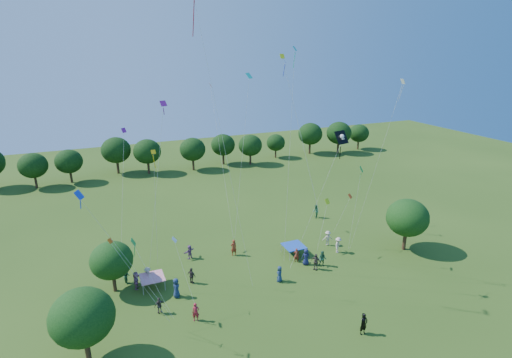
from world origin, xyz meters
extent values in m
cylinder|color=#422B19|center=(-14.77, 10.39, 0.94)|extent=(0.39, 0.39, 1.89)
ellipsoid|color=#163F12|center=(-14.77, 10.39, 3.80)|extent=(4.50, 4.50, 4.05)
cylinder|color=#422B19|center=(-12.31, 18.90, 0.80)|extent=(0.33, 0.33, 1.60)
ellipsoid|color=#163F12|center=(-12.31, 18.90, 3.24)|extent=(3.87, 3.87, 3.49)
cylinder|color=#422B19|center=(18.47, 14.72, 0.97)|extent=(0.40, 0.40, 1.93)
ellipsoid|color=#163F12|center=(18.47, 14.72, 3.89)|extent=(4.62, 4.62, 4.15)
cylinder|color=#422B19|center=(-21.78, 54.28, 0.93)|extent=(0.38, 0.38, 1.87)
ellipsoid|color=black|center=(-21.78, 54.28, 3.77)|extent=(4.48, 4.48, 4.03)
cylinder|color=#422B19|center=(-16.56, 54.89, 0.92)|extent=(0.38, 0.38, 1.84)
ellipsoid|color=black|center=(-16.56, 54.89, 3.72)|extent=(4.42, 4.42, 3.98)
cylinder|color=#422B19|center=(-8.83, 57.29, 1.07)|extent=(0.44, 0.44, 2.14)
ellipsoid|color=black|center=(-8.83, 57.29, 4.33)|extent=(5.14, 5.14, 4.63)
cylinder|color=#422B19|center=(-3.73, 55.12, 1.01)|extent=(0.42, 0.42, 2.03)
ellipsoid|color=black|center=(-3.73, 55.12, 4.09)|extent=(4.86, 4.86, 4.37)
cylinder|color=#422B19|center=(4.25, 54.00, 0.98)|extent=(0.40, 0.40, 1.96)
ellipsoid|color=black|center=(4.25, 54.00, 3.96)|extent=(4.71, 4.71, 4.24)
cylinder|color=#422B19|center=(10.62, 55.53, 0.96)|extent=(0.39, 0.39, 1.91)
ellipsoid|color=black|center=(10.62, 55.53, 3.87)|extent=(4.59, 4.59, 4.13)
cylinder|color=#422B19|center=(15.42, 53.36, 0.94)|extent=(0.39, 0.39, 1.89)
ellipsoid|color=black|center=(15.42, 53.36, 3.82)|extent=(4.54, 4.54, 4.08)
cylinder|color=#422B19|center=(22.08, 55.90, 0.79)|extent=(0.33, 0.33, 1.58)
ellipsoid|color=black|center=(22.08, 55.90, 3.20)|extent=(3.80, 3.80, 3.42)
cylinder|color=#422B19|center=(30.27, 56.13, 1.07)|extent=(0.44, 0.44, 2.13)
ellipsoid|color=black|center=(30.27, 56.13, 4.31)|extent=(5.12, 5.12, 4.61)
cylinder|color=#422B19|center=(36.10, 54.14, 1.09)|extent=(0.45, 0.45, 2.18)
ellipsoid|color=black|center=(36.10, 54.14, 4.41)|extent=(5.24, 5.24, 4.72)
cylinder|color=#422B19|center=(42.14, 55.19, 0.91)|extent=(0.37, 0.37, 1.81)
ellipsoid|color=black|center=(42.14, 55.19, 3.66)|extent=(4.35, 4.35, 3.91)
cube|color=red|center=(-8.95, 18.17, 1.05)|extent=(2.20, 2.20, 0.08)
cylinder|color=#999999|center=(-9.95, 17.17, 0.55)|extent=(0.05, 0.05, 1.10)
cylinder|color=#999999|center=(-7.95, 17.17, 0.55)|extent=(0.05, 0.05, 1.10)
cylinder|color=#999999|center=(-9.95, 19.17, 0.55)|extent=(0.05, 0.05, 1.10)
cylinder|color=#999999|center=(-7.95, 19.17, 0.55)|extent=(0.05, 0.05, 1.10)
cube|color=#1B46B0|center=(6.42, 18.52, 1.05)|extent=(2.20, 2.20, 0.08)
cylinder|color=#999999|center=(5.42, 17.52, 0.55)|extent=(0.05, 0.05, 1.10)
cylinder|color=#999999|center=(7.42, 17.52, 0.55)|extent=(0.05, 0.05, 1.10)
cylinder|color=#999999|center=(5.42, 19.52, 0.55)|extent=(0.05, 0.05, 1.10)
cylinder|color=#999999|center=(7.42, 19.52, 0.55)|extent=(0.05, 0.05, 1.10)
imported|color=black|center=(5.47, 4.97, 0.94)|extent=(0.74, 0.52, 1.88)
imported|color=navy|center=(-7.18, 15.71, 0.94)|extent=(0.73, 1.03, 1.88)
imported|color=maroon|center=(0.27, 20.95, 0.93)|extent=(0.72, 0.48, 1.87)
imported|color=#235337|center=(7.99, 15.16, 0.86)|extent=(0.93, 0.91, 1.71)
imported|color=#B5A491|center=(-9.23, 18.98, 0.86)|extent=(1.13, 1.18, 1.73)
imported|color=#362D2B|center=(-5.34, 17.34, 0.83)|extent=(0.92, 1.06, 1.66)
imported|color=#8E5373|center=(-10.39, 18.52, 0.88)|extent=(0.96, 1.73, 1.75)
imported|color=#1A1F4C|center=(6.57, 16.12, 0.90)|extent=(0.99, 0.71, 1.80)
imported|color=maroon|center=(-6.40, 11.75, 0.83)|extent=(0.71, 0.56, 1.66)
imported|color=#285F3E|center=(13.81, 26.20, 0.93)|extent=(0.87, 1.04, 1.86)
imported|color=#BBAE96|center=(11.04, 18.94, 0.89)|extent=(1.26, 0.85, 1.77)
imported|color=#403833|center=(7.00, 14.87, 0.90)|extent=(1.00, 1.13, 1.79)
imported|color=#814D84|center=(-4.35, 22.14, 0.78)|extent=(1.52, 1.21, 1.57)
imported|color=navy|center=(2.62, 14.32, 0.82)|extent=(0.90, 0.87, 1.65)
imported|color=maroon|center=(5.93, 17.00, 0.79)|extent=(0.71, 0.65, 1.59)
imported|color=#285E39|center=(-11.13, 19.92, 0.80)|extent=(0.69, 0.89, 1.59)
imported|color=#C5AF9D|center=(11.15, 16.99, 0.92)|extent=(1.27, 1.16, 1.83)
imported|color=#372D2C|center=(-9.02, 13.93, 0.76)|extent=(0.96, 0.58, 1.53)
cube|color=black|center=(7.02, 11.88, 14.48)|extent=(1.32, 0.91, 1.03)
cube|color=black|center=(7.02, 11.93, 13.12)|extent=(0.19, 0.26, 1.18)
sphere|color=white|center=(7.02, 11.82, 14.58)|extent=(0.38, 0.38, 0.38)
cylinder|color=white|center=(7.02, 11.82, 14.30)|extent=(0.27, 0.53, 0.34)
cylinder|color=white|center=(7.02, 11.82, 14.30)|extent=(0.27, 0.53, 0.34)
cylinder|color=beige|center=(5.34, 13.01, 7.64)|extent=(3.39, 2.29, 12.68)
cube|color=red|center=(-4.35, 15.86, 24.03)|extent=(0.17, 0.64, 2.94)
cylinder|color=beige|center=(-2.61, 14.27, 13.49)|extent=(3.51, 3.08, 24.38)
cube|color=#F2450E|center=(12.65, 17.51, 6.32)|extent=(0.65, 0.59, 0.45)
cylinder|color=beige|center=(12.37, 18.41, 3.69)|extent=(0.58, 1.82, 4.80)
cube|color=#E0B30B|center=(-7.78, 18.67, 13.08)|extent=(0.42, 0.29, 0.33)
cube|color=#E0B30B|center=(-7.78, 18.72, 12.17)|extent=(0.22, 0.27, 1.30)
cylinder|color=beige|center=(-7.94, 19.27, 7.11)|extent=(0.33, 1.23, 11.62)
cube|color=#C6E214|center=(9.60, 17.29, 6.26)|extent=(0.69, 0.54, 0.53)
cylinder|color=beige|center=(8.77, 16.73, 3.65)|extent=(1.68, 1.13, 4.71)
cube|color=#198E37|center=(-10.59, 13.89, 7.14)|extent=(0.42, 0.68, 0.57)
cube|color=#198E37|center=(-10.59, 13.94, 6.26)|extent=(0.17, 0.21, 0.95)
cylinder|color=beige|center=(-9.48, 12.49, 4.09)|extent=(2.23, 2.83, 5.58)
cube|color=#1417CE|center=(8.40, 25.68, 20.34)|extent=(0.56, 0.68, 0.50)
cube|color=#1417CE|center=(8.40, 25.73, 19.28)|extent=(0.16, 0.31, 1.36)
cylinder|color=beige|center=(10.89, 25.17, 10.70)|extent=(5.01, 1.05, 18.80)
cube|color=#951890|center=(-9.37, 27.72, 13.44)|extent=(0.57, 0.52, 0.49)
cylinder|color=beige|center=(-10.37, 25.09, 7.26)|extent=(2.02, 5.27, 11.92)
cube|color=white|center=(-7.31, 14.16, 6.57)|extent=(0.51, 0.60, 0.39)
cylinder|color=beige|center=(-6.85, 12.89, 3.83)|extent=(0.94, 2.55, 5.07)
cube|color=#0CBAAD|center=(4.47, 15.99, 21.67)|extent=(0.54, 0.54, 0.39)
cube|color=#0CBAAD|center=(4.47, 16.04, 20.70)|extent=(0.06, 0.30, 1.32)
cylinder|color=beige|center=(4.13, 15.86, 11.39)|extent=(0.70, 0.27, 20.17)
cube|color=#E7570D|center=(-12.29, 12.21, 8.39)|extent=(0.43, 0.45, 0.32)
cylinder|color=beige|center=(-10.51, 11.49, 4.76)|extent=(3.58, 1.45, 6.93)
cube|color=#D8520B|center=(0.84, 29.58, 17.58)|extent=(0.43, 0.65, 0.52)
cylinder|color=beige|center=(0.73, 25.73, 9.32)|extent=(0.24, 7.70, 16.04)
cube|color=yellow|center=(9.38, 28.24, 20.76)|extent=(0.64, 0.36, 0.55)
cylinder|color=beige|center=(11.44, 26.58, 10.90)|extent=(4.15, 3.34, 19.21)
cube|color=#198C22|center=(11.50, 14.54, 10.37)|extent=(0.65, 0.67, 0.55)
cube|color=#198C22|center=(11.50, 14.59, 9.66)|extent=(0.07, 0.15, 0.63)
cylinder|color=beige|center=(11.35, 14.88, 5.70)|extent=(0.32, 0.69, 8.81)
cube|color=blue|center=(-13.89, 12.22, 12.19)|extent=(0.65, 0.78, 0.56)
cube|color=blue|center=(-13.89, 12.27, 11.45)|extent=(0.11, 0.16, 0.63)
cylinder|color=beige|center=(-11.17, 11.75, 6.60)|extent=(5.46, 0.97, 10.62)
cube|color=#941885|center=(-6.86, 17.29, 17.40)|extent=(0.61, 0.48, 0.43)
cube|color=#941885|center=(-6.86, 17.34, 16.77)|extent=(0.12, 0.15, 0.60)
cylinder|color=beige|center=(-8.10, 17.48, 9.24)|extent=(2.51, 0.38, 15.89)
cube|color=silver|center=(11.65, 10.40, 19.10)|extent=(0.29, 0.49, 0.42)
cube|color=silver|center=(11.65, 10.45, 18.13)|extent=(0.23, 0.27, 1.31)
cylinder|color=beige|center=(11.46, 12.74, 10.10)|extent=(0.39, 4.69, 17.60)
cube|color=#0ED5AE|center=(3.25, 23.56, 18.97)|extent=(0.88, 0.83, 0.55)
cylinder|color=beige|center=(2.06, 22.89, 9.98)|extent=(2.40, 1.36, 17.37)
camera|label=1|loc=(-12.66, -16.00, 21.81)|focal=28.00mm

